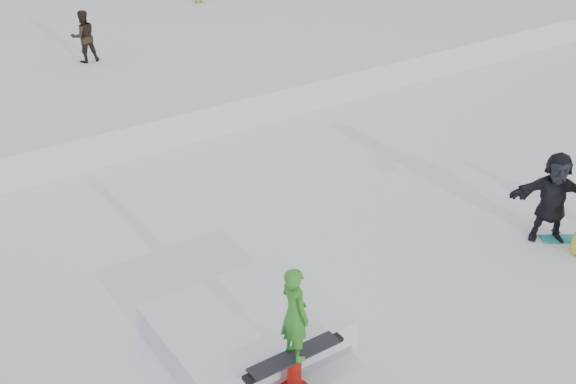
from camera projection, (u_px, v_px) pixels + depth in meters
ground at (331, 307)px, 11.93m from camera, size 120.00×120.00×0.00m
snow_midrise at (32, 43)px, 23.32m from camera, size 50.00×18.00×0.80m
walker_olive at (84, 36)px, 20.08m from camera, size 0.73×0.59×1.45m
spectator_dark at (553, 197)px, 13.34m from camera, size 1.60×1.50×1.79m
jib_rail_feature at (272, 353)px, 10.50m from camera, size 2.60×4.40×2.11m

